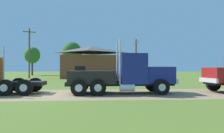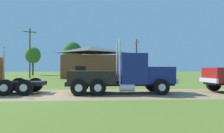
{
  "view_description": "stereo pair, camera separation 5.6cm",
  "coord_description": "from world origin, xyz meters",
  "px_view_note": "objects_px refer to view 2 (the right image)",
  "views": [
    {
      "loc": [
        2.92,
        -14.15,
        1.82
      ],
      "look_at": [
        3.87,
        1.07,
        1.97
      ],
      "focal_mm": 31.81,
      "sensor_mm": 36.0,
      "label": 1
    },
    {
      "loc": [
        2.98,
        -14.15,
        1.82
      ],
      "look_at": [
        3.87,
        1.07,
        1.97
      ],
      "focal_mm": 31.81,
      "sensor_mm": 36.0,
      "label": 2
    }
  ],
  "objects_px": {
    "utility_pole_far": "(136,58)",
    "shed_building": "(92,63)",
    "truck_foreground_white": "(124,75)",
    "utility_pole_near": "(30,52)"
  },
  "relations": [
    {
      "from": "shed_building",
      "to": "utility_pole_far",
      "type": "bearing_deg",
      "value": -16.69
    },
    {
      "from": "truck_foreground_white",
      "to": "utility_pole_far",
      "type": "bearing_deg",
      "value": 77.06
    },
    {
      "from": "utility_pole_near",
      "to": "utility_pole_far",
      "type": "height_order",
      "value": "utility_pole_near"
    },
    {
      "from": "utility_pole_near",
      "to": "utility_pole_far",
      "type": "relative_size",
      "value": 1.29
    },
    {
      "from": "utility_pole_far",
      "to": "shed_building",
      "type": "bearing_deg",
      "value": 163.31
    },
    {
      "from": "utility_pole_near",
      "to": "utility_pole_far",
      "type": "xyz_separation_m",
      "value": [
        19.35,
        -1.62,
        -1.03
      ]
    },
    {
      "from": "utility_pole_near",
      "to": "truck_foreground_white",
      "type": "bearing_deg",
      "value": -57.2
    },
    {
      "from": "truck_foreground_white",
      "to": "utility_pole_far",
      "type": "distance_m",
      "value": 21.62
    },
    {
      "from": "shed_building",
      "to": "utility_pole_near",
      "type": "bearing_deg",
      "value": -175.79
    },
    {
      "from": "truck_foreground_white",
      "to": "shed_building",
      "type": "xyz_separation_m",
      "value": [
        -3.35,
        23.38,
        1.61
      ]
    }
  ]
}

